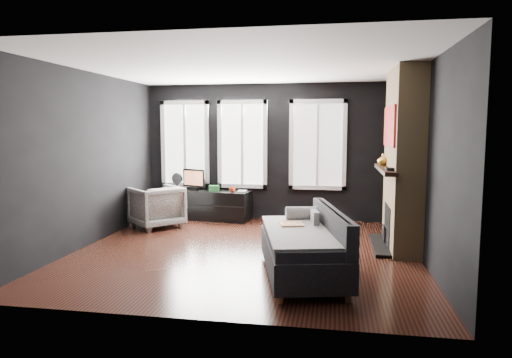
% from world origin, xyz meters
% --- Properties ---
extents(floor, '(5.00, 5.00, 0.00)m').
position_xyz_m(floor, '(0.00, 0.00, 0.00)').
color(floor, black).
rests_on(floor, ground).
extents(ceiling, '(5.00, 5.00, 0.00)m').
position_xyz_m(ceiling, '(0.00, 0.00, 2.70)').
color(ceiling, white).
rests_on(ceiling, ground).
extents(wall_back, '(5.00, 0.02, 2.70)m').
position_xyz_m(wall_back, '(0.00, 2.50, 1.35)').
color(wall_back, black).
rests_on(wall_back, ground).
extents(wall_left, '(0.02, 5.00, 2.70)m').
position_xyz_m(wall_left, '(-2.50, 0.00, 1.35)').
color(wall_left, black).
rests_on(wall_left, ground).
extents(wall_right, '(0.02, 5.00, 2.70)m').
position_xyz_m(wall_right, '(2.50, 0.00, 1.35)').
color(wall_right, black).
rests_on(wall_right, ground).
extents(windows, '(4.00, 0.16, 1.76)m').
position_xyz_m(windows, '(-0.45, 2.46, 2.38)').
color(windows, white).
rests_on(windows, wall_back).
extents(fireplace, '(0.70, 1.62, 2.70)m').
position_xyz_m(fireplace, '(2.30, 0.60, 1.35)').
color(fireplace, '#93724C').
rests_on(fireplace, floor).
extents(sofa, '(1.38, 2.12, 0.84)m').
position_xyz_m(sofa, '(0.91, -1.02, 0.42)').
color(sofa, black).
rests_on(sofa, floor).
extents(stripe_pillow, '(0.13, 0.31, 0.30)m').
position_xyz_m(stripe_pillow, '(1.04, -0.64, 0.61)').
color(stripe_pillow, gray).
rests_on(stripe_pillow, sofa).
extents(armchair, '(1.12, 1.12, 0.84)m').
position_xyz_m(armchair, '(-1.95, 1.35, 0.42)').
color(armchair, silver).
rests_on(armchair, floor).
extents(media_console, '(1.76, 0.76, 0.58)m').
position_xyz_m(media_console, '(-1.20, 2.24, 0.29)').
color(media_console, black).
rests_on(media_console, floor).
extents(monitor, '(0.54, 0.29, 0.48)m').
position_xyz_m(monitor, '(-1.51, 2.28, 0.82)').
color(monitor, black).
rests_on(monitor, media_console).
extents(desk_fan, '(0.29, 0.29, 0.34)m').
position_xyz_m(desk_fan, '(-1.90, 2.37, 0.76)').
color(desk_fan, '#A0A0A0').
rests_on(desk_fan, media_console).
extents(mug, '(0.13, 0.11, 0.12)m').
position_xyz_m(mug, '(-0.69, 2.13, 0.64)').
color(mug, red).
rests_on(mug, media_console).
extents(book, '(0.18, 0.03, 0.24)m').
position_xyz_m(book, '(-0.59, 2.19, 0.70)').
color(book, '#C0B698').
rests_on(book, media_console).
extents(storage_box, '(0.22, 0.16, 0.11)m').
position_xyz_m(storage_box, '(-1.07, 2.18, 0.64)').
color(storage_box, '#26682E').
rests_on(storage_box, media_console).
extents(mantel_vase, '(0.22, 0.23, 0.17)m').
position_xyz_m(mantel_vase, '(2.05, 1.05, 1.32)').
color(mantel_vase, yellow).
rests_on(mantel_vase, fireplace).
extents(mantel_clock, '(0.16, 0.16, 0.04)m').
position_xyz_m(mantel_clock, '(2.05, 0.05, 1.25)').
color(mantel_clock, black).
rests_on(mantel_clock, fireplace).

